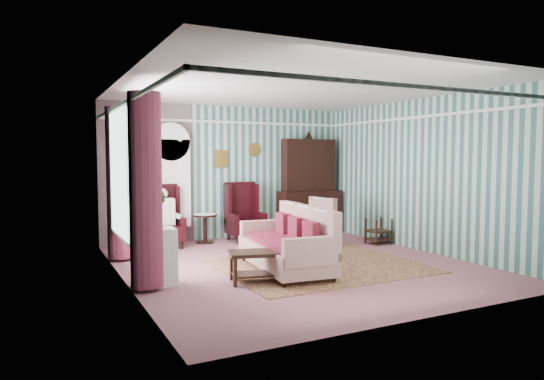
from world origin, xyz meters
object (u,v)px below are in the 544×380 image
dresser_hutch (310,183)px  wingback_left (164,216)px  wingback_right (245,212)px  coffee_table (259,267)px  floral_armchair (311,221)px  nest_table (379,231)px  round_side_table (205,229)px  seated_woman (164,218)px  plant_stand (155,258)px  sofa (285,240)px  bookcase (171,190)px

dresser_hutch → wingback_left: (-3.50, -0.27, -0.55)m
wingback_right → coffee_table: bearing=-110.2°
floral_armchair → wingback_right: bearing=26.5°
wingback_left → wingback_right: same height
wingback_left → nest_table: (4.07, -1.55, -0.35)m
round_side_table → coffee_table: (-0.33, -3.35, -0.08)m
wingback_left → seated_woman: bearing=0.0°
wingback_left → floral_armchair: size_ratio=1.19×
dresser_hutch → wingback_left: dresser_hutch is taller
dresser_hutch → plant_stand: size_ratio=2.95×
wingback_right → floral_armchair: 1.53m
nest_table → floral_armchair: size_ratio=0.51×
dresser_hutch → sofa: (-2.27, -3.04, -0.69)m
nest_table → sofa: sofa is taller
seated_woman → wingback_left: bearing=0.0°
bookcase → wingback_right: 1.63m
coffee_table → wingback_left: bearing=100.2°
round_side_table → plant_stand: bearing=-120.4°
floral_armchair → coffee_table: size_ratio=1.26×
dresser_hutch → floral_armchair: (-0.86, -1.51, -0.65)m
nest_table → plant_stand: (-4.87, -1.20, 0.13)m
nest_table → coffee_table: bearing=-154.7°
bookcase → seated_woman: bookcase is taller
plant_stand → floral_armchair: (3.44, 1.51, 0.13)m
dresser_hutch → seated_woman: dresser_hutch is taller
wingback_right → nest_table: size_ratio=2.31×
dresser_hutch → wingback_right: bearing=-171.2°
dresser_hutch → sofa: 3.86m
round_side_table → coffee_table: round_side_table is taller
wingback_right → nest_table: 2.81m
bookcase → wingback_right: (1.50, -0.39, -0.50)m
wingback_right → round_side_table: wingback_right is taller
wingback_left → plant_stand: (-0.80, -2.75, -0.22)m
bookcase → coffee_table: bearing=-84.9°
dresser_hutch → round_side_table: bearing=-177.4°
sofa → wingback_left: bearing=29.5°
round_side_table → sofa: (0.33, -2.92, 0.19)m
bookcase → dresser_hutch: 3.25m
bookcase → wingback_right: size_ratio=1.79×
bookcase → wingback_left: 0.68m
wingback_right → wingback_left: bearing=180.0°
wingback_right → floral_armchair: wingback_right is taller
seated_woman → coffee_table: (0.57, -3.20, -0.37)m
bookcase → plant_stand: bearing=-108.5°
plant_stand → coffee_table: 1.46m
bookcase → round_side_table: size_ratio=3.73×
wingback_right → nest_table: (2.32, -1.55, -0.35)m
wingback_right → plant_stand: wingback_right is taller
plant_stand → floral_armchair: size_ratio=0.76×
seated_woman → nest_table: bearing=-20.8°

